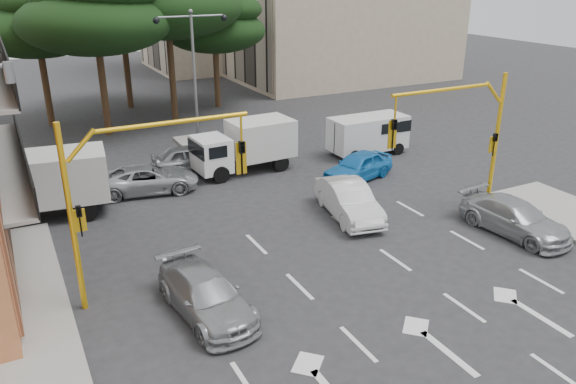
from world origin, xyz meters
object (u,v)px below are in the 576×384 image
car_silver_cross_a (149,179)px  signal_mast_right (467,128)px  signal_mast_left (130,183)px  car_silver_wagon (206,295)px  car_blue_compact (358,166)px  van_white (368,135)px  box_truck_a (40,187)px  car_white_hatch (349,200)px  car_silver_parked (515,218)px  street_lamp_center (193,56)px  box_truck_b (245,147)px  car_silver_cross_b (190,157)px

car_silver_cross_a → signal_mast_right: bearing=-118.4°
signal_mast_right → signal_mast_left: 13.61m
car_silver_wagon → car_blue_compact: bearing=29.8°
van_white → box_truck_a: bearing=-86.1°
car_white_hatch → car_silver_wagon: 8.90m
car_white_hatch → car_silver_parked: (5.00, -4.43, -0.07)m
street_lamp_center → box_truck_b: 6.18m
car_silver_wagon → box_truck_a: box_truck_a is taller
car_silver_wagon → car_silver_cross_a: (1.05, 10.91, -0.00)m
signal_mast_left → box_truck_b: (7.80, 9.51, -2.57)m
signal_mast_right → car_white_hatch: 5.64m
car_blue_compact → signal_mast_right: bearing=-4.8°
van_white → car_silver_cross_a: bearing=-88.8°
car_silver_wagon → car_silver_parked: car_silver_parked is taller
car_silver_cross_a → car_silver_cross_b: size_ratio=1.17×
signal_mast_right → car_silver_cross_b: 14.16m
signal_mast_right → car_white_hatch: (-4.20, 2.08, -3.14)m
car_blue_compact → box_truck_a: box_truck_a is taller
signal_mast_left → van_white: 17.90m
van_white → signal_mast_left: bearing=-58.7°
car_blue_compact → box_truck_a: size_ratio=0.72×
box_truck_b → car_blue_compact: bearing=-132.9°
car_silver_cross_b → box_truck_a: bearing=116.7°
street_lamp_center → car_silver_cross_b: street_lamp_center is taller
car_silver_parked → van_white: (0.82, 11.36, 0.43)m
street_lamp_center → car_silver_wagon: bearing=-108.3°
car_white_hatch → car_silver_parked: car_white_hatch is taller
car_blue_compact → car_silver_cross_b: size_ratio=1.03×
car_silver_wagon → car_silver_cross_b: 13.58m
car_silver_cross_b → box_truck_a: box_truck_a is taller
car_white_hatch → box_truck_b: bearing=113.1°
signal_mast_right → car_silver_cross_a: 14.54m
signal_mast_right → van_white: signal_mast_right is taller
box_truck_b → box_truck_a: bearing=95.7°
street_lamp_center → car_silver_parked: size_ratio=1.66×
car_white_hatch → car_silver_cross_b: size_ratio=1.13×
signal_mast_right → box_truck_b: 11.43m
car_silver_wagon → box_truck_b: (6.29, 11.54, 0.66)m
car_blue_compact → car_silver_cross_a: size_ratio=0.88×
signal_mast_left → street_lamp_center: bearing=64.1°
car_silver_wagon → car_silver_parked: (12.89, -0.32, 0.02)m
van_white → street_lamp_center: bearing=-120.1°
car_blue_compact → car_silver_cross_b: bearing=-144.4°
signal_mast_left → car_silver_parked: bearing=-9.3°
car_silver_cross_a → box_truck_a: (-4.75, -0.87, 0.75)m
signal_mast_left → car_silver_cross_a: bearing=73.9°
signal_mast_left → car_silver_cross_b: (5.30, 11.01, -3.20)m
car_silver_cross_b → van_white: size_ratio=0.90×
car_white_hatch → car_silver_wagon: size_ratio=1.01×
car_silver_cross_a → box_truck_b: box_truck_b is taller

